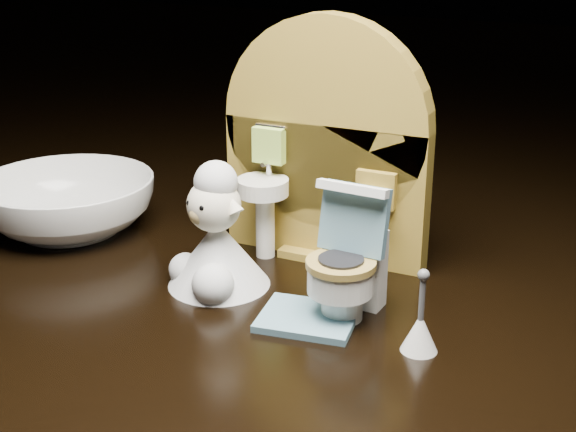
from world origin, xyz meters
name	(u,v)px	position (x,y,z in m)	size (l,w,h in m)	color
backdrop_panel	(324,155)	(0.00, 0.06, 0.07)	(0.13, 0.05, 0.15)	olive
toy_toilet	(349,267)	(0.04, 0.00, 0.03)	(0.04, 0.05, 0.07)	white
bath_mat	(308,318)	(0.03, -0.02, 0.00)	(0.05, 0.04, 0.00)	slate
toilet_brush	(420,330)	(0.09, -0.03, 0.01)	(0.02, 0.02, 0.04)	white
plush_lamb	(216,243)	(-0.04, 0.00, 0.03)	(0.06, 0.06, 0.08)	silver
ceramic_bowl	(68,204)	(-0.17, 0.03, 0.02)	(0.12, 0.12, 0.04)	white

